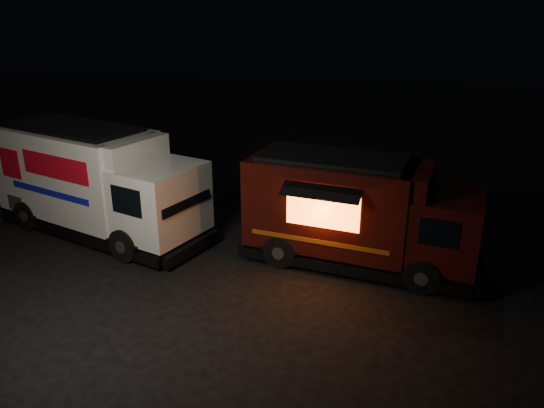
{
  "coord_description": "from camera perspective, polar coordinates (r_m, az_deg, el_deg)",
  "views": [
    {
      "loc": [
        4.47,
        -12.22,
        7.17
      ],
      "look_at": [
        1.28,
        2.0,
        1.62
      ],
      "focal_mm": 35.0,
      "sensor_mm": 36.0,
      "label": 1
    }
  ],
  "objects": [
    {
      "name": "ground",
      "position": [
        14.86,
        -6.59,
        -8.16
      ],
      "size": [
        80.0,
        80.0,
        0.0
      ],
      "primitive_type": "plane",
      "color": "black",
      "rests_on": "ground"
    },
    {
      "name": "white_truck",
      "position": [
        18.02,
        -18.08,
        2.27
      ],
      "size": [
        8.14,
        4.98,
        3.49
      ],
      "primitive_type": null,
      "rotation": [
        0.0,
        0.0,
        -0.33
      ],
      "color": "silver",
      "rests_on": "ground"
    },
    {
      "name": "red_truck",
      "position": [
        15.29,
        9.61,
        -0.88
      ],
      "size": [
        7.12,
        3.58,
        3.17
      ],
      "primitive_type": null,
      "rotation": [
        0.0,
        0.0,
        -0.16
      ],
      "color": "#360A09",
      "rests_on": "ground"
    }
  ]
}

